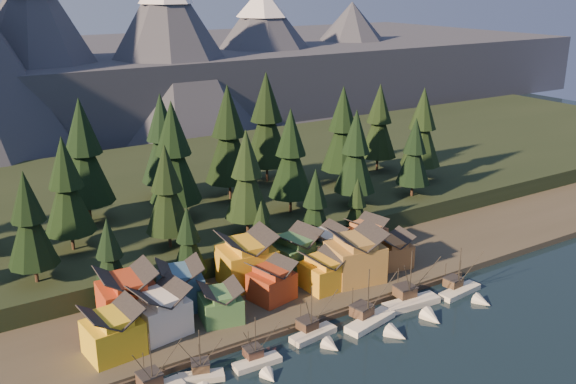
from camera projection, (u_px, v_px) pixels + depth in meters
ground at (357, 366)px, 106.26m from camera, size 500.00×500.00×0.00m
shore_strip at (242, 273)px, 138.10m from camera, size 400.00×50.00×1.50m
hillside at (156, 200)px, 177.48m from camera, size 420.00×100.00×6.00m
dock at (302, 321)px, 119.33m from camera, size 80.00×4.00×1.00m
mountain_ridge at (33, 68)px, 267.20m from camera, size 560.00×190.00×90.00m
boat_1 at (201, 372)px, 101.17m from camera, size 7.90×8.43×9.82m
boat_2 at (260, 358)px, 105.06m from camera, size 8.50×9.20×9.80m
boat_3 at (317, 329)px, 113.38m from camera, size 9.56×10.21×10.99m
boat_4 at (376, 316)px, 117.38m from camera, size 11.86×12.49×12.36m
boat_5 at (416, 298)px, 123.89m from camera, size 12.38×13.31×12.80m
boat_6 at (465, 287)px, 129.16m from camera, size 10.61×11.37×11.06m
house_front_0 at (113, 329)px, 105.68m from camera, size 9.39×8.96×8.69m
house_front_1 at (160, 309)px, 111.88m from camera, size 9.91×9.61×9.06m
house_front_2 at (221, 302)px, 116.54m from camera, size 8.44×8.49×7.00m
house_front_3 at (272, 280)px, 124.21m from camera, size 9.05×8.78×7.82m
house_front_4 at (323, 270)px, 128.71m from camera, size 7.72×8.29×7.64m
house_front_5 at (355, 254)px, 131.95m from camera, size 11.83×11.04×10.99m
house_front_6 at (392, 249)px, 138.80m from camera, size 8.63×8.29×7.53m
house_back_0 at (127, 294)px, 115.38m from camera, size 10.04×9.68×10.47m
house_back_1 at (181, 284)px, 121.03m from camera, size 9.74×9.81×9.07m
house_back_2 at (247, 257)px, 129.96m from camera, size 11.25×10.46×11.13m
house_back_3 at (295, 250)px, 135.50m from camera, size 10.57×9.74×9.44m
house_back_4 at (323, 245)px, 139.45m from camera, size 8.15×7.83×8.70m
house_back_5 at (366, 235)px, 145.42m from camera, size 8.64×8.72×8.25m
tree_hill_2 at (29, 222)px, 118.72m from camera, size 9.52×9.52×22.18m
tree_hill_3 at (67, 189)px, 132.96m from camera, size 10.68×10.68×24.88m
tree_hill_4 at (84, 155)px, 148.21m from camera, size 12.80×12.80×29.81m
tree_hill_5 at (167, 192)px, 134.42m from camera, size 9.86×9.86×22.96m
tree_hill_6 at (174, 156)px, 149.49m from camera, size 12.41×12.41×28.92m
tree_hill_7 at (247, 178)px, 141.74m from camera, size 10.40×10.40×24.23m
tree_hill_8 at (229, 138)px, 164.04m from camera, size 12.94×12.94×30.15m
tree_hill_9 at (291, 156)px, 155.17m from camera, size 11.20×11.20×26.08m
tree_hill_10 at (267, 123)px, 178.38m from camera, size 13.44×13.44×31.30m
tree_hill_11 at (356, 154)px, 159.49m from camera, size 10.68×10.68×24.89m
tree_hill_12 at (343, 132)px, 175.87m from camera, size 11.98×11.98×27.90m
tree_hill_13 at (414, 154)px, 167.66m from camera, size 9.12×9.12×21.25m
tree_hill_14 at (379, 124)px, 190.11m from camera, size 11.27×11.27×26.24m
tree_hill_15 at (163, 142)px, 165.35m from camera, size 11.92×11.92×27.77m
tree_hill_17 at (422, 130)px, 180.84m from camera, size 11.46×11.46×26.70m
tree_shore_0 at (110, 258)px, 120.61m from camera, size 7.56×7.56×17.62m
tree_shore_1 at (188, 242)px, 128.85m from camera, size 7.28×7.28×16.96m
tree_shore_2 at (262, 230)px, 137.83m from camera, size 6.44×6.44×15.00m
tree_shore_3 at (315, 207)px, 144.11m from camera, size 8.51×8.51×19.83m
tree_shore_4 at (357, 207)px, 150.92m from camera, size 6.73×6.73×15.67m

